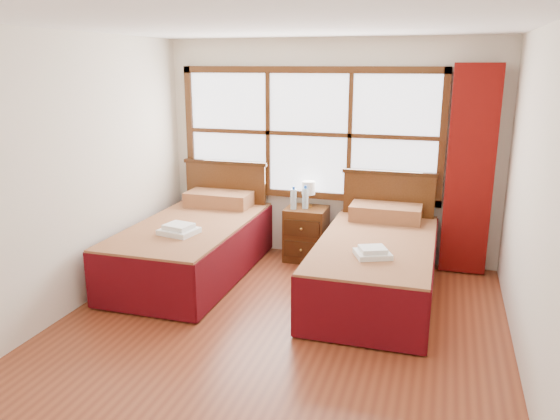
% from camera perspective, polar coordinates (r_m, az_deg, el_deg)
% --- Properties ---
extents(floor, '(4.50, 4.50, 0.00)m').
position_cam_1_polar(floor, '(4.89, -0.82, -13.11)').
color(floor, brown).
rests_on(floor, ground).
extents(ceiling, '(4.50, 4.50, 0.00)m').
position_cam_1_polar(ceiling, '(4.32, -0.95, 18.93)').
color(ceiling, white).
rests_on(ceiling, wall_back).
extents(wall_back, '(4.00, 0.00, 4.00)m').
position_cam_1_polar(wall_back, '(6.57, 5.16, 6.16)').
color(wall_back, silver).
rests_on(wall_back, floor).
extents(wall_left, '(0.00, 4.50, 4.50)m').
position_cam_1_polar(wall_left, '(5.37, -21.67, 3.17)').
color(wall_left, silver).
rests_on(wall_left, floor).
extents(wall_right, '(0.00, 4.50, 4.50)m').
position_cam_1_polar(wall_right, '(4.28, 25.54, -0.06)').
color(wall_right, silver).
rests_on(wall_right, floor).
extents(window, '(3.16, 0.06, 1.56)m').
position_cam_1_polar(window, '(6.56, 2.98, 7.95)').
color(window, white).
rests_on(window, wall_back).
extents(curtain, '(0.50, 0.16, 2.30)m').
position_cam_1_polar(curtain, '(6.32, 19.22, 3.84)').
color(curtain, maroon).
rests_on(curtain, wall_back).
extents(bed_left, '(1.16, 2.26, 1.14)m').
position_cam_1_polar(bed_left, '(6.23, -8.91, -3.51)').
color(bed_left, '#351C0B').
rests_on(bed_left, floor).
extents(bed_right, '(1.15, 2.23, 1.12)m').
position_cam_1_polar(bed_right, '(5.68, 10.02, -5.44)').
color(bed_right, '#351C0B').
rests_on(bed_right, floor).
extents(nightstand, '(0.48, 0.48, 0.65)m').
position_cam_1_polar(nightstand, '(6.59, 2.74, -2.50)').
color(nightstand, '#4A2710').
rests_on(nightstand, floor).
extents(towels_left, '(0.41, 0.37, 0.10)m').
position_cam_1_polar(towels_left, '(5.73, -10.52, -2.03)').
color(towels_left, white).
rests_on(towels_left, bed_left).
extents(towels_right, '(0.39, 0.37, 0.09)m').
position_cam_1_polar(towels_right, '(5.07, 9.65, -4.40)').
color(towels_right, white).
rests_on(towels_right, bed_right).
extents(lamp, '(0.16, 0.16, 0.31)m').
position_cam_1_polar(lamp, '(6.53, 3.00, 2.25)').
color(lamp, '#BD8A3C').
rests_on(lamp, nightstand).
extents(bottle_near, '(0.07, 0.07, 0.27)m').
position_cam_1_polar(bottle_near, '(6.42, 1.42, 1.18)').
color(bottle_near, silver).
rests_on(bottle_near, nightstand).
extents(bottle_far, '(0.07, 0.07, 0.28)m').
position_cam_1_polar(bottle_far, '(6.45, 2.66, 1.25)').
color(bottle_far, silver).
rests_on(bottle_far, nightstand).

